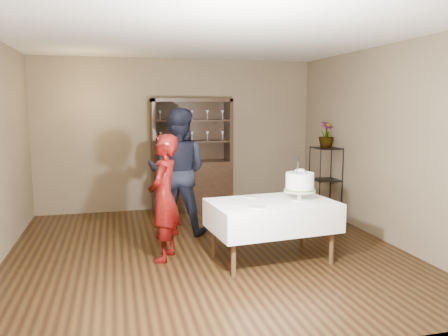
# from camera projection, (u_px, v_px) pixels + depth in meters

# --- Properties ---
(floor) EXTENTS (5.00, 5.00, 0.00)m
(floor) POSITION_uv_depth(u_px,v_px,m) (207.00, 251.00, 5.68)
(floor) COLOR black
(floor) RESTS_ON ground
(ceiling) EXTENTS (5.00, 5.00, 0.00)m
(ceiling) POSITION_uv_depth(u_px,v_px,m) (206.00, 37.00, 5.30)
(ceiling) COLOR silver
(ceiling) RESTS_ON back_wall
(back_wall) EXTENTS (5.00, 0.02, 2.70)m
(back_wall) POSITION_uv_depth(u_px,v_px,m) (178.00, 135.00, 7.89)
(back_wall) COLOR brown
(back_wall) RESTS_ON floor
(wall_right) EXTENTS (0.02, 5.00, 2.70)m
(wall_right) POSITION_uv_depth(u_px,v_px,m) (381.00, 144.00, 6.10)
(wall_right) COLOR brown
(wall_right) RESTS_ON floor
(china_hutch) EXTENTS (1.40, 0.48, 2.00)m
(china_hutch) POSITION_uv_depth(u_px,v_px,m) (192.00, 174.00, 7.80)
(china_hutch) COLOR black
(china_hutch) RESTS_ON floor
(plant_etagere) EXTENTS (0.42, 0.42, 1.20)m
(plant_etagere) POSITION_uv_depth(u_px,v_px,m) (325.00, 180.00, 7.29)
(plant_etagere) COLOR black
(plant_etagere) RESTS_ON floor
(cake_table) EXTENTS (1.56, 1.05, 0.74)m
(cake_table) POSITION_uv_depth(u_px,v_px,m) (272.00, 215.00, 5.27)
(cake_table) COLOR white
(cake_table) RESTS_ON floor
(woman) EXTENTS (0.56, 0.66, 1.55)m
(woman) POSITION_uv_depth(u_px,v_px,m) (164.00, 198.00, 5.29)
(woman) COLOR #360604
(woman) RESTS_ON floor
(man) EXTENTS (1.08, 0.96, 1.85)m
(man) POSITION_uv_depth(u_px,v_px,m) (178.00, 171.00, 6.39)
(man) COLOR black
(man) RESTS_ON floor
(cake) EXTENTS (0.41, 0.41, 0.53)m
(cake) POSITION_uv_depth(u_px,v_px,m) (300.00, 183.00, 5.30)
(cake) COLOR white
(cake) RESTS_ON cake_table
(plate_near) EXTENTS (0.26, 0.26, 0.01)m
(plate_near) POSITION_uv_depth(u_px,v_px,m) (257.00, 207.00, 4.92)
(plate_near) COLOR white
(plate_near) RESTS_ON cake_table
(plate_far) EXTENTS (0.20, 0.20, 0.01)m
(plate_far) POSITION_uv_depth(u_px,v_px,m) (251.00, 197.00, 5.47)
(plate_far) COLOR white
(plate_far) RESTS_ON cake_table
(potted_plant) EXTENTS (0.33, 0.33, 0.43)m
(potted_plant) POSITION_uv_depth(u_px,v_px,m) (326.00, 135.00, 7.22)
(potted_plant) COLOR #507236
(potted_plant) RESTS_ON plant_etagere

